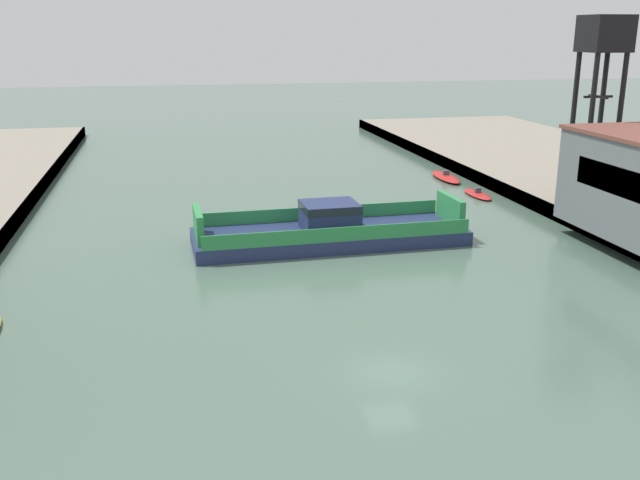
% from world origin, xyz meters
% --- Properties ---
extents(ground_plane, '(400.00, 400.00, 0.00)m').
position_xyz_m(ground_plane, '(0.00, 0.00, 0.00)').
color(ground_plane, '#4C6656').
extents(chain_ferry, '(21.61, 7.24, 3.32)m').
position_xyz_m(chain_ferry, '(1.99, 22.25, 1.03)').
color(chain_ferry, navy).
rests_on(chain_ferry, ground).
extents(moored_boat_near_left, '(2.17, 7.12, 1.05)m').
position_xyz_m(moored_boat_near_left, '(20.59, 43.95, 0.28)').
color(moored_boat_near_left, red).
rests_on(moored_boat_near_left, ground).
extents(moored_boat_mid_left, '(1.73, 5.37, 0.87)m').
position_xyz_m(moored_boat_mid_left, '(20.57, 35.35, 0.20)').
color(moored_boat_mid_left, red).
rests_on(moored_boat_mid_left, ground).
extents(crane_tower, '(3.51, 3.51, 16.17)m').
position_xyz_m(crane_tower, '(26.20, 24.85, 14.21)').
color(crane_tower, black).
rests_on(crane_tower, quay_right).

